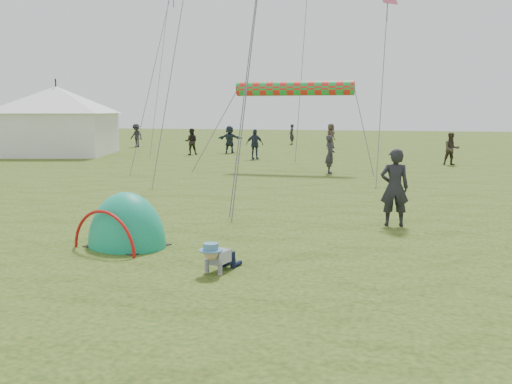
% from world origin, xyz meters
% --- Properties ---
extents(ground, '(140.00, 140.00, 0.00)m').
position_xyz_m(ground, '(0.00, 0.00, 0.00)').
color(ground, '#1D3B10').
extents(crawling_toddler, '(0.66, 0.81, 0.54)m').
position_xyz_m(crawling_toddler, '(-0.69, 0.38, 0.27)').
color(crawling_toddler, black).
rests_on(crawling_toddler, ground).
extents(popup_tent, '(2.00, 1.81, 2.16)m').
position_xyz_m(popup_tent, '(-3.03, 1.67, 0.00)').
color(popup_tent, '#188A5E').
rests_on(popup_tent, ground).
extents(standing_adult, '(0.72, 0.53, 1.80)m').
position_xyz_m(standing_adult, '(2.04, 5.08, 0.90)').
color(standing_adult, black).
rests_on(standing_adult, ground).
extents(event_marquee, '(7.90, 7.90, 4.41)m').
position_xyz_m(event_marquee, '(-18.19, 22.11, 2.20)').
color(event_marquee, white).
rests_on(event_marquee, ground).
extents(crowd_person_0, '(0.53, 0.67, 1.63)m').
position_xyz_m(crowd_person_0, '(-0.86, 15.87, 0.82)').
color(crowd_person_0, '#2C2B34').
rests_on(crowd_person_0, ground).
extents(crowd_person_3, '(1.24, 0.95, 1.70)m').
position_xyz_m(crowd_person_3, '(-16.91, 29.92, 0.85)').
color(crowd_person_3, black).
rests_on(crowd_person_3, ground).
extents(crowd_person_5, '(1.61, 0.51, 1.73)m').
position_xyz_m(crowd_person_5, '(-8.49, 25.96, 0.87)').
color(crowd_person_5, '#283342').
rests_on(crowd_person_5, ground).
extents(crowd_person_6, '(0.57, 0.68, 1.60)m').
position_xyz_m(crowd_person_6, '(-6.51, 35.96, 0.80)').
color(crowd_person_6, '#24252B').
rests_on(crowd_person_6, ground).
extents(crowd_person_7, '(0.89, 0.77, 1.60)m').
position_xyz_m(crowd_person_7, '(4.42, 21.14, 0.80)').
color(crowd_person_7, '#3E322B').
rests_on(crowd_person_7, ground).
extents(crowd_person_8, '(1.04, 0.85, 1.66)m').
position_xyz_m(crowd_person_8, '(-5.81, 21.96, 0.83)').
color(crowd_person_8, '#2B344B').
rests_on(crowd_person_8, ground).
extents(crowd_person_13, '(0.92, 0.80, 1.59)m').
position_xyz_m(crowd_person_13, '(-10.37, 24.15, 0.80)').
color(crowd_person_13, black).
rests_on(crowd_person_13, ground).
extents(crowd_person_16, '(0.86, 1.00, 1.74)m').
position_xyz_m(crowd_person_16, '(-2.98, 32.50, 0.87)').
color(crowd_person_16, '#43322A').
rests_on(crowd_person_16, ground).
extents(rainbow_tube_kite, '(5.24, 0.64, 0.64)m').
position_xyz_m(rainbow_tube_kite, '(-2.59, 16.76, 3.63)').
color(rainbow_tube_kite, red).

